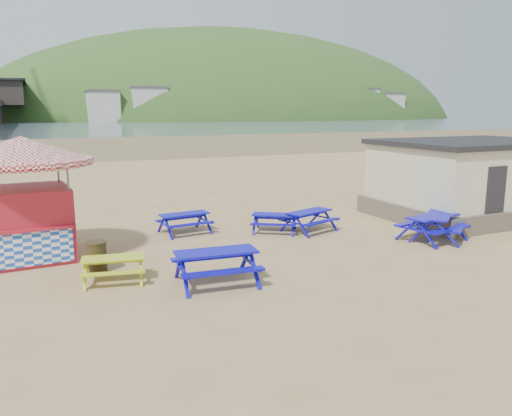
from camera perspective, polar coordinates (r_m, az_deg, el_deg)
name	(u,v)px	position (r m, az deg, el deg)	size (l,w,h in m)	color
ground	(248,250)	(15.89, -0.93, -4.77)	(400.00, 400.00, 0.00)	tan
wet_sand	(82,144)	(69.44, -19.31, 6.93)	(400.00, 400.00, 0.00)	olive
sea	(49,123)	(184.19, -22.60, 8.94)	(400.00, 400.00, 0.00)	#43535F
picnic_table_blue_a	(185,223)	(18.08, -8.15, -1.73)	(1.88, 1.59, 0.73)	#0701AD
picnic_table_blue_b	(275,223)	(18.06, 2.15, -1.72)	(2.05, 1.96, 0.67)	#0701AD
picnic_table_blue_c	(309,221)	(18.28, 6.09, -1.49)	(2.16, 1.95, 0.75)	#0701AD
picnic_table_blue_d	(216,267)	(12.79, -4.55, -6.75)	(2.20, 1.83, 0.86)	#0701AD
picnic_table_blue_e	(432,228)	(17.94, 19.48, -2.15)	(2.36, 2.07, 0.86)	#0701AD
picnic_table_blue_f	(438,227)	(18.19, 20.07, -2.01)	(2.62, 2.56, 0.86)	#0701AD
picnic_table_yellow	(114,269)	(13.42, -15.95, -6.76)	(1.78, 1.54, 0.66)	#A0BD1D
ice_cream_kiosk	(24,183)	(15.96, -24.97, 2.64)	(4.33, 4.33, 3.63)	#A61929
litter_bin	(97,257)	(14.30, -17.76, -5.31)	(0.59, 0.59, 0.86)	#362A14
amenity_block	(471,178)	(22.52, 23.35, 3.12)	(7.40, 5.40, 3.15)	#665B4C
headland_town	(232,138)	(262.35, -2.71, 8.01)	(264.00, 144.00, 108.00)	#2D4C1E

